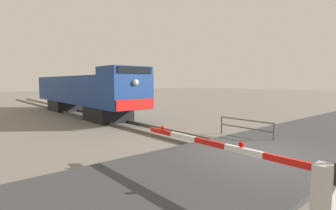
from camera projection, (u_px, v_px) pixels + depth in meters
name	position (u px, v px, depth m)	size (l,w,h in m)	color
ground_plane	(257.00, 157.00, 9.42)	(160.00, 160.00, 0.00)	slate
rail_track_left	(246.00, 159.00, 8.95)	(0.08, 80.00, 0.15)	#59544C
rail_track_right	(267.00, 152.00, 9.88)	(0.08, 80.00, 0.15)	#59544C
road_surface	(257.00, 155.00, 9.41)	(36.00, 5.32, 0.17)	#38383A
locomotive	(84.00, 92.00, 21.21)	(2.80, 16.09, 3.71)	black
crossing_gate	(286.00, 175.00, 5.29)	(0.36, 5.86, 1.35)	silver
guard_railing	(246.00, 126.00, 12.48)	(0.08, 2.96, 0.95)	#4C4742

